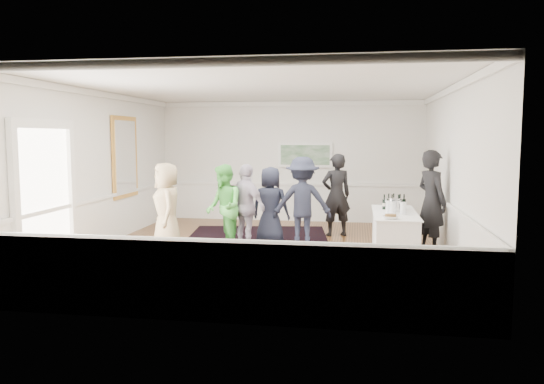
% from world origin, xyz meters
% --- Properties ---
extents(floor, '(8.00, 8.00, 0.00)m').
position_xyz_m(floor, '(0.00, 0.00, 0.00)').
color(floor, brown).
rests_on(floor, ground).
extents(ceiling, '(7.00, 8.00, 0.02)m').
position_xyz_m(ceiling, '(0.00, 0.00, 3.20)').
color(ceiling, white).
rests_on(ceiling, wall_back).
extents(wall_left, '(0.02, 8.00, 3.20)m').
position_xyz_m(wall_left, '(-3.50, 0.00, 1.60)').
color(wall_left, white).
rests_on(wall_left, floor).
extents(wall_right, '(0.02, 8.00, 3.20)m').
position_xyz_m(wall_right, '(3.50, 0.00, 1.60)').
color(wall_right, white).
rests_on(wall_right, floor).
extents(wall_back, '(7.00, 0.02, 3.20)m').
position_xyz_m(wall_back, '(0.00, 4.00, 1.60)').
color(wall_back, white).
rests_on(wall_back, floor).
extents(wall_front, '(7.00, 0.02, 3.20)m').
position_xyz_m(wall_front, '(0.00, -4.00, 1.60)').
color(wall_front, white).
rests_on(wall_front, floor).
extents(wainscoting, '(7.00, 8.00, 1.00)m').
position_xyz_m(wainscoting, '(0.00, 0.00, 0.50)').
color(wainscoting, white).
rests_on(wainscoting, floor).
extents(mirror, '(0.05, 1.25, 1.85)m').
position_xyz_m(mirror, '(-3.45, 1.30, 1.80)').
color(mirror, gold).
rests_on(mirror, wall_left).
extents(doorway, '(0.10, 1.78, 2.56)m').
position_xyz_m(doorway, '(-3.45, -1.90, 1.42)').
color(doorway, white).
rests_on(doorway, wall_left).
extents(landscape_painting, '(1.44, 0.06, 0.66)m').
position_xyz_m(landscape_painting, '(0.40, 3.95, 1.78)').
color(landscape_painting, white).
rests_on(landscape_painting, wall_back).
extents(area_rug, '(3.61, 4.44, 0.02)m').
position_xyz_m(area_rug, '(-0.34, 0.88, 0.01)').
color(area_rug, black).
rests_on(area_rug, floor).
extents(serving_table, '(0.81, 2.11, 0.85)m').
position_xyz_m(serving_table, '(2.48, -0.01, 0.43)').
color(serving_table, white).
rests_on(serving_table, floor).
extents(bartender, '(0.79, 0.88, 2.01)m').
position_xyz_m(bartender, '(3.20, 0.42, 1.01)').
color(bartender, black).
rests_on(bartender, floor).
extents(guest_tan, '(0.90, 1.02, 1.76)m').
position_xyz_m(guest_tan, '(-1.90, -0.27, 0.88)').
color(guest_tan, tan).
rests_on(guest_tan, floor).
extents(guest_green, '(0.96, 1.04, 1.72)m').
position_xyz_m(guest_green, '(-0.84, 0.06, 0.86)').
color(guest_green, '#57CB51').
rests_on(guest_green, floor).
extents(guest_lilac, '(1.06, 0.94, 1.72)m').
position_xyz_m(guest_lilac, '(-0.42, 0.29, 0.86)').
color(guest_lilac, '#B7ADC1').
rests_on(guest_lilac, floor).
extents(guest_dark_a, '(1.28, 0.85, 1.85)m').
position_xyz_m(guest_dark_a, '(0.66, 0.72, 0.93)').
color(guest_dark_a, '#202435').
rests_on(guest_dark_a, floor).
extents(guest_dark_b, '(0.80, 0.67, 1.88)m').
position_xyz_m(guest_dark_b, '(1.31, 1.99, 0.94)').
color(guest_dark_b, black).
rests_on(guest_dark_b, floor).
extents(guest_navy, '(0.88, 0.65, 1.64)m').
position_xyz_m(guest_navy, '(-0.02, 0.84, 0.82)').
color(guest_navy, '#202435').
rests_on(guest_navy, floor).
extents(wine_bottles, '(0.46, 0.28, 0.31)m').
position_xyz_m(wine_bottles, '(2.51, 0.44, 1.01)').
color(wine_bottles, black).
rests_on(wine_bottles, serving_table).
extents(juice_pitchers, '(0.36, 0.30, 0.24)m').
position_xyz_m(juice_pitchers, '(2.46, -0.21, 0.97)').
color(juice_pitchers, '#7BA63B').
rests_on(juice_pitchers, serving_table).
extents(ice_bucket, '(0.26, 0.26, 0.24)m').
position_xyz_m(ice_bucket, '(2.48, 0.14, 0.97)').
color(ice_bucket, silver).
rests_on(ice_bucket, serving_table).
extents(nut_bowl, '(0.27, 0.27, 0.08)m').
position_xyz_m(nut_bowl, '(2.35, -0.84, 0.89)').
color(nut_bowl, white).
rests_on(nut_bowl, serving_table).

